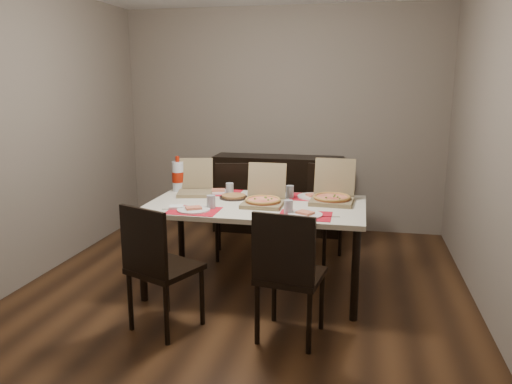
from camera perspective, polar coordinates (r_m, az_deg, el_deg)
ground at (r=4.38m, az=-1.47°, el=-11.19°), size 3.80×4.00×0.02m
room_walls at (r=4.43m, az=-0.26°, el=12.31°), size 3.84×4.02×2.62m
sideboard at (r=5.90m, az=2.53°, el=-0.24°), size 1.50×0.40×0.90m
dining_table at (r=4.19m, az=0.00°, el=-2.23°), size 1.80×1.00×0.75m
chair_near_left at (r=3.57m, az=-11.20°, el=-8.00°), size 0.55×0.55×0.93m
chair_near_right at (r=3.38m, az=3.67°, el=-8.98°), size 0.48×0.48×0.93m
chair_far_left at (r=5.10m, az=-2.34°, el=-1.56°), size 0.50×0.50×0.93m
chair_far_right at (r=5.07m, az=7.36°, el=-1.74°), size 0.55×0.55×0.93m
setting_near_left at (r=3.99m, az=-6.87°, el=-1.78°), size 0.46×0.30×0.11m
setting_near_right at (r=3.82m, az=5.14°, el=-2.36°), size 0.46×0.30×0.11m
setting_far_left at (r=4.57m, az=-4.20°, el=0.14°), size 0.50×0.30×0.11m
setting_far_right at (r=4.41m, az=5.97°, el=-0.39°), size 0.51×0.30×0.11m
napkin_loose at (r=4.19m, az=0.34°, el=-1.17°), size 0.16×0.15×0.02m
pizza_box_center at (r=4.12m, az=0.89°, el=-0.73°), size 0.33×0.37×0.33m
pizza_box_right at (r=4.26m, az=8.71°, el=-0.42°), size 0.37×0.41×0.35m
pizza_box_left at (r=4.57m, az=-6.93°, el=0.51°), size 0.38×0.40×0.31m
faina_plate at (r=4.37m, az=-2.57°, el=-0.54°), size 0.25×0.25×0.03m
dip_bowl at (r=4.31m, az=2.22°, el=-0.73°), size 0.14×0.14×0.03m
soda_bottle at (r=4.69m, az=-8.91°, el=1.78°), size 0.11×0.11×0.33m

